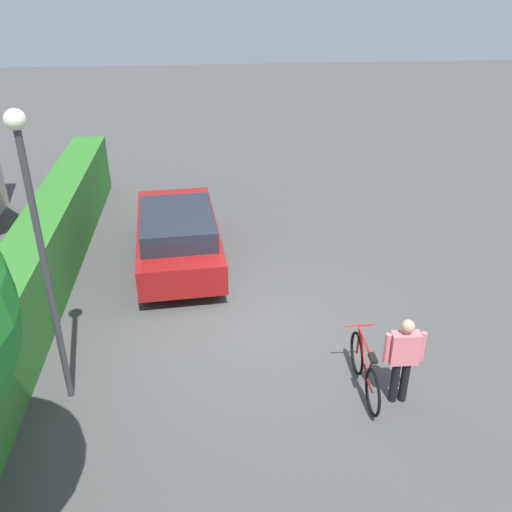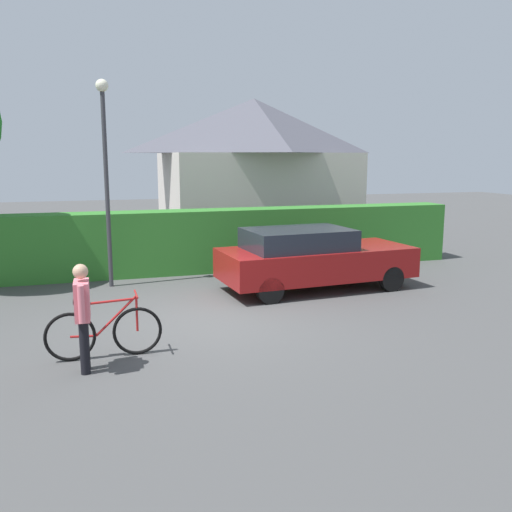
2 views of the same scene
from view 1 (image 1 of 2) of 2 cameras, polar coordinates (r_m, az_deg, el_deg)
name	(u,v)px [view 1 (image 1 of 2)]	position (r m, az deg, el deg)	size (l,w,h in m)	color
ground_plane	(263,325)	(10.97, 0.74, -6.99)	(60.00, 60.00, 0.00)	#474747
hedge_row	(22,300)	(11.04, -22.71, -4.19)	(15.47, 0.90, 1.62)	#2F7529
parked_car_near	(178,234)	(12.88, -7.96, 2.21)	(4.47, 2.13, 1.40)	maroon
bicycle	(365,370)	(9.42, 11.00, -11.34)	(1.72, 0.50, 0.96)	black
person_rider	(403,356)	(9.05, 14.78, -9.77)	(0.21, 0.64, 1.55)	black
street_lamp	(38,231)	(8.31, -21.34, 2.40)	(0.28, 0.28, 4.66)	#38383D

